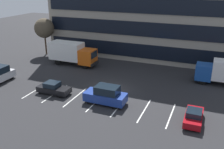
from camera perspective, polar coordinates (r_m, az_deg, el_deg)
ground_plane at (r=31.90m, az=-0.74°, el=-3.42°), size 120.00×120.00×0.00m
office_building at (r=46.33m, az=8.26°, el=15.52°), size 34.03×11.70×18.00m
lot_markings at (r=29.00m, az=-3.47°, el=-6.05°), size 16.94×5.40×0.01m
box_truck_orange at (r=41.12m, az=-9.04°, el=4.93°), size 7.79×2.58×3.61m
suv_navy at (r=28.06m, az=-1.41°, el=-4.66°), size 4.68×1.98×2.12m
sedan_maroon at (r=25.89m, az=17.97°, el=-9.00°), size 1.62×3.88×1.39m
sedan_black at (r=31.38m, az=-13.06°, el=-3.05°), size 4.05×1.69×1.45m
bare_tree at (r=47.55m, az=-15.06°, el=10.04°), size 3.50×3.50×6.57m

